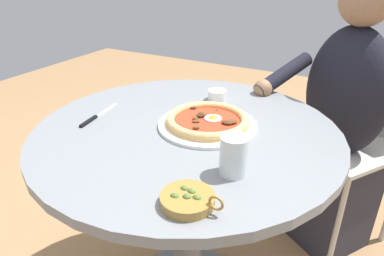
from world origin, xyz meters
name	(u,v)px	position (x,y,z in m)	size (l,w,h in m)	color
dining_table	(187,172)	(0.00, 0.00, 0.56)	(0.91, 0.91, 0.71)	gray
pizza_on_plate	(207,121)	(0.05, 0.04, 0.73)	(0.30, 0.30, 0.03)	white
water_glass	(234,158)	(0.21, -0.16, 0.76)	(0.07, 0.07, 0.10)	silver
steak_knife	(94,118)	(-0.29, -0.08, 0.72)	(0.04, 0.20, 0.01)	silver
ramekin_capers	(217,95)	(-0.01, 0.25, 0.73)	(0.07, 0.07, 0.04)	white
olive_pan	(188,199)	(0.18, -0.31, 0.73)	(0.14, 0.11, 0.05)	olive
diner_person	(336,139)	(0.39, 0.57, 0.50)	(0.54, 0.44, 1.13)	#282833
cafe_chair_diner	(360,129)	(0.46, 0.68, 0.52)	(0.54, 0.54, 0.84)	beige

